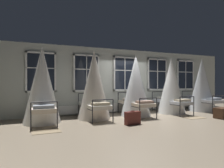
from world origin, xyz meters
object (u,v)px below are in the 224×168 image
object	(u,v)px
cot_fourth	(171,86)
cot_fifth	(202,86)
cot_first	(42,86)
suitcase_dark	(133,118)
cot_second	(94,86)
cot_third	(136,86)
travel_trunk	(222,113)

from	to	relation	value
cot_fourth	cot_fifth	size ratio (longest dim) A/B	0.99
cot_first	suitcase_dark	size ratio (longest dim) A/B	4.64
cot_first	cot_fifth	bearing A→B (deg)	-90.35
cot_second	cot_fourth	world-z (taller)	cot_second
cot_third	cot_fourth	bearing A→B (deg)	-90.23
cot_third	suitcase_dark	size ratio (longest dim) A/B	4.49
cot_third	cot_second	bearing A→B (deg)	89.50
cot_second	cot_fourth	distance (m)	3.78
cot_first	cot_second	bearing A→B (deg)	-88.76
cot_second	suitcase_dark	bearing A→B (deg)	-150.91
cot_first	travel_trunk	distance (m)	7.02
cot_first	cot_fifth	size ratio (longest dim) A/B	1.03
cot_fourth	cot_fifth	xyz separation A→B (m)	(1.91, -0.02, 0.01)
cot_fourth	travel_trunk	xyz separation A→B (m)	(0.97, -1.89, -1.05)
cot_second	cot_third	world-z (taller)	cot_second
cot_third	cot_first	bearing A→B (deg)	90.64
cot_fourth	cot_first	bearing A→B (deg)	89.30
cot_fifth	suitcase_dark	world-z (taller)	cot_fifth
cot_third	travel_trunk	size ratio (longest dim) A/B	4.09
cot_first	cot_fifth	xyz separation A→B (m)	(7.62, 0.01, -0.04)
cot_first	cot_fifth	distance (m)	7.62
suitcase_dark	travel_trunk	bearing A→B (deg)	-14.27
cot_fifth	suitcase_dark	bearing A→B (deg)	108.01
cot_fourth	suitcase_dark	world-z (taller)	cot_fourth
cot_fourth	suitcase_dark	size ratio (longest dim) A/B	4.47
cot_first	suitcase_dark	bearing A→B (deg)	-118.09
cot_fourth	cot_third	bearing A→B (deg)	88.72
cot_fourth	suitcase_dark	xyz separation A→B (m)	(-2.90, -1.50, -1.04)
cot_second	travel_trunk	bearing A→B (deg)	-112.65
cot_fifth	suitcase_dark	xyz separation A→B (m)	(-4.81, -1.48, -1.05)
cot_second	suitcase_dark	distance (m)	2.07
cot_second	travel_trunk	xyz separation A→B (m)	(4.75, -1.92, -1.10)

